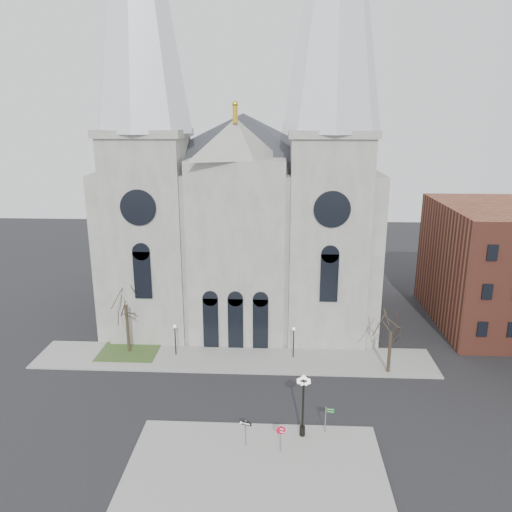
{
  "coord_description": "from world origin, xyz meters",
  "views": [
    {
      "loc": [
        4.5,
        -34.47,
        23.74
      ],
      "look_at": [
        2.4,
        8.0,
        11.73
      ],
      "focal_mm": 35.0,
      "sensor_mm": 36.0,
      "label": 1
    }
  ],
  "objects_px": {
    "stop_sign": "(281,433)",
    "street_name_sign": "(327,417)",
    "globe_lamp": "(303,398)",
    "one_way_sign": "(246,428)"
  },
  "relations": [
    {
      "from": "globe_lamp",
      "to": "street_name_sign",
      "type": "bearing_deg",
      "value": 14.43
    },
    {
      "from": "globe_lamp",
      "to": "stop_sign",
      "type": "bearing_deg",
      "value": -129.13
    },
    {
      "from": "stop_sign",
      "to": "globe_lamp",
      "type": "xyz_separation_m",
      "value": [
        1.65,
        2.03,
        1.62
      ]
    },
    {
      "from": "globe_lamp",
      "to": "one_way_sign",
      "type": "relative_size",
      "value": 2.42
    },
    {
      "from": "stop_sign",
      "to": "street_name_sign",
      "type": "distance_m",
      "value": 4.32
    },
    {
      "from": "globe_lamp",
      "to": "street_name_sign",
      "type": "relative_size",
      "value": 2.32
    },
    {
      "from": "stop_sign",
      "to": "globe_lamp",
      "type": "bearing_deg",
      "value": 65.62
    },
    {
      "from": "street_name_sign",
      "to": "stop_sign",
      "type": "bearing_deg",
      "value": -134.2
    },
    {
      "from": "globe_lamp",
      "to": "street_name_sign",
      "type": "height_order",
      "value": "globe_lamp"
    },
    {
      "from": "one_way_sign",
      "to": "street_name_sign",
      "type": "relative_size",
      "value": 0.96
    }
  ]
}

